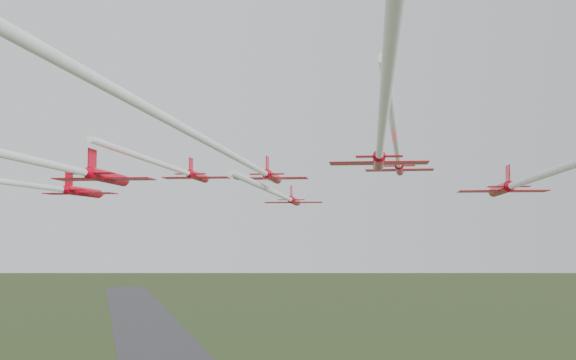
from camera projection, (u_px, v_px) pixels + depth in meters
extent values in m
cylinder|color=red|center=(294.00, 201.00, 115.16)|extent=(4.30, 8.62, 1.14)
cone|color=red|center=(298.00, 203.00, 120.45)|extent=(1.75, 2.16, 1.14)
cone|color=red|center=(291.00, 199.00, 110.18)|extent=(1.42, 1.54, 1.04)
ellipsoid|color=black|center=(296.00, 199.00, 117.25)|extent=(0.77, 1.08, 0.33)
cube|color=red|center=(294.00, 202.00, 114.32)|extent=(9.48, 5.86, 0.10)
cube|color=red|center=(291.00, 200.00, 111.16)|extent=(4.32, 2.68, 0.08)
cube|color=red|center=(291.00, 192.00, 111.45)|extent=(0.78, 1.78, 2.07)
cylinder|color=silver|center=(268.00, 189.00, 86.77)|extent=(17.51, 43.16, 0.62)
cylinder|color=red|center=(198.00, 176.00, 102.39)|extent=(4.38, 8.82, 1.17)
cone|color=red|center=(207.00, 180.00, 107.80)|extent=(1.78, 2.20, 1.17)
cone|color=red|center=(189.00, 173.00, 97.30)|extent=(1.45, 1.57, 1.06)
ellipsoid|color=black|center=(201.00, 175.00, 104.53)|extent=(0.78, 1.10, 0.34)
cube|color=red|center=(196.00, 178.00, 101.53)|extent=(9.70, 5.98, 0.11)
cube|color=red|center=(191.00, 174.00, 98.29)|extent=(4.42, 2.73, 0.08)
cube|color=red|center=(191.00, 166.00, 98.60)|extent=(0.80, 1.82, 2.12)
cylinder|color=silver|center=(149.00, 160.00, 79.96)|extent=(12.94, 31.75, 0.64)
cylinder|color=red|center=(399.00, 169.00, 96.39)|extent=(4.56, 8.31, 1.12)
cone|color=red|center=(400.00, 172.00, 101.52)|extent=(1.77, 2.12, 1.12)
cone|color=red|center=(399.00, 165.00, 91.56)|extent=(1.42, 1.53, 1.01)
ellipsoid|color=black|center=(400.00, 167.00, 98.41)|extent=(0.78, 1.05, 0.32)
cube|color=red|center=(399.00, 170.00, 95.57)|extent=(9.21, 6.07, 0.10)
cube|color=red|center=(399.00, 166.00, 92.50)|extent=(4.20, 2.78, 0.08)
cube|color=red|center=(399.00, 157.00, 92.79)|extent=(0.84, 1.70, 2.03)
cylinder|color=silver|center=(395.00, 134.00, 63.89)|extent=(23.25, 50.52, 0.61)
cylinder|color=red|center=(83.00, 192.00, 88.74)|extent=(4.64, 8.18, 1.10)
cone|color=red|center=(102.00, 194.00, 93.80)|extent=(1.77, 2.10, 1.10)
cone|color=red|center=(64.00, 189.00, 83.97)|extent=(1.42, 1.52, 1.00)
ellipsoid|color=black|center=(91.00, 190.00, 90.73)|extent=(0.79, 1.04, 0.32)
cube|color=red|center=(80.00, 194.00, 87.93)|extent=(9.09, 6.13, 0.10)
cube|color=red|center=(68.00, 190.00, 84.90)|extent=(4.14, 2.80, 0.08)
cube|color=red|center=(69.00, 181.00, 85.19)|extent=(0.86, 1.67, 2.01)
cylinder|color=red|center=(272.00, 177.00, 81.57)|extent=(3.95, 7.74, 1.03)
cone|color=red|center=(278.00, 180.00, 86.33)|extent=(1.59, 1.95, 1.03)
cone|color=red|center=(266.00, 173.00, 77.09)|extent=(1.29, 1.39, 0.93)
ellipsoid|color=black|center=(275.00, 175.00, 83.45)|extent=(0.70, 0.97, 0.30)
cube|color=red|center=(271.00, 178.00, 80.81)|extent=(8.53, 5.35, 0.09)
cube|color=red|center=(267.00, 174.00, 77.97)|extent=(3.88, 2.45, 0.07)
cube|color=red|center=(267.00, 165.00, 78.23)|extent=(0.72, 1.59, 1.87)
cylinder|color=silver|center=(195.00, 134.00, 47.76)|extent=(22.50, 54.21, 0.56)
cylinder|color=red|center=(501.00, 189.00, 81.68)|extent=(4.50, 9.24, 1.22)
cone|color=red|center=(492.00, 192.00, 87.34)|extent=(1.85, 2.30, 1.22)
cone|color=red|center=(510.00, 186.00, 76.35)|extent=(1.51, 1.64, 1.11)
ellipsoid|color=black|center=(497.00, 187.00, 83.91)|extent=(0.81, 1.15, 0.35)
cube|color=red|center=(503.00, 191.00, 80.78)|extent=(10.15, 6.17, 0.11)
cube|color=red|center=(509.00, 187.00, 77.39)|extent=(4.62, 2.82, 0.09)
cube|color=red|center=(508.00, 175.00, 77.71)|extent=(0.81, 1.90, 2.22)
cylinder|color=silver|center=(567.00, 166.00, 54.87)|extent=(15.61, 39.59, 0.67)
cylinder|color=red|center=(108.00, 177.00, 70.71)|extent=(4.48, 9.04, 1.20)
cone|color=red|center=(127.00, 181.00, 76.25)|extent=(1.83, 2.26, 1.20)
cone|color=red|center=(87.00, 172.00, 65.49)|extent=(1.49, 1.61, 1.09)
ellipsoid|color=black|center=(116.00, 175.00, 72.90)|extent=(0.80, 1.13, 0.35)
cube|color=red|center=(104.00, 179.00, 69.83)|extent=(9.94, 6.11, 0.11)
cube|color=red|center=(91.00, 173.00, 66.51)|extent=(4.53, 2.80, 0.09)
cube|color=red|center=(92.00, 161.00, 66.82)|extent=(0.81, 1.86, 2.17)
cylinder|color=red|center=(379.00, 161.00, 64.72)|extent=(4.05, 8.20, 1.08)
cone|color=red|center=(378.00, 167.00, 69.75)|extent=(1.65, 2.05, 1.08)
cone|color=red|center=(379.00, 155.00, 59.99)|extent=(1.35, 1.46, 0.99)
ellipsoid|color=black|center=(378.00, 159.00, 66.71)|extent=(0.73, 1.02, 0.32)
cube|color=red|center=(379.00, 163.00, 63.92)|extent=(9.01, 5.54, 0.10)
cube|color=red|center=(379.00, 156.00, 60.92)|extent=(4.10, 2.53, 0.08)
cube|color=red|center=(379.00, 144.00, 61.20)|extent=(0.74, 1.69, 1.97)
cylinder|color=silver|center=(386.00, 95.00, 34.33)|extent=(18.98, 47.47, 0.59)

